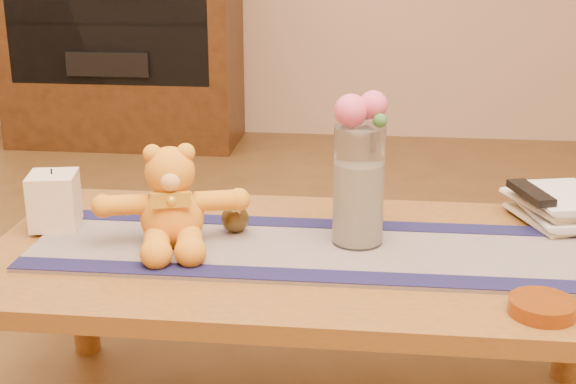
# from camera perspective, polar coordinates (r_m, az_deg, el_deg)

# --- Properties ---
(coffee_table_top) EXTENTS (1.40, 0.70, 0.04)m
(coffee_table_top) POSITION_cam_1_polar(r_m,az_deg,el_deg) (1.72, 1.66, -4.80)
(coffee_table_top) COLOR brown
(coffee_table_top) RESTS_ON floor
(table_leg_bl) EXTENTS (0.07, 0.07, 0.41)m
(table_leg_bl) POSITION_cam_1_polar(r_m,az_deg,el_deg) (2.21, -14.61, -6.30)
(table_leg_bl) COLOR brown
(table_leg_bl) RESTS_ON floor
(table_leg_br) EXTENTS (0.07, 0.07, 0.41)m
(table_leg_br) POSITION_cam_1_polar(r_m,az_deg,el_deg) (2.14, 19.82, -7.74)
(table_leg_br) COLOR brown
(table_leg_br) RESTS_ON floor
(persian_runner) EXTENTS (1.20, 0.36, 0.01)m
(persian_runner) POSITION_cam_1_polar(r_m,az_deg,el_deg) (1.71, 1.59, -4.15)
(persian_runner) COLOR #191A46
(persian_runner) RESTS_ON coffee_table_top
(runner_border_near) EXTENTS (1.20, 0.07, 0.00)m
(runner_border_near) POSITION_cam_1_polar(r_m,az_deg,el_deg) (1.57, 1.19, -6.02)
(runner_border_near) COLOR #15143C
(runner_border_near) RESTS_ON persian_runner
(runner_border_far) EXTENTS (1.20, 0.07, 0.00)m
(runner_border_far) POSITION_cam_1_polar(r_m,az_deg,el_deg) (1.84, 1.95, -2.26)
(runner_border_far) COLOR #15143C
(runner_border_far) RESTS_ON persian_runner
(teddy_bear) EXTENTS (0.37, 0.33, 0.21)m
(teddy_bear) POSITION_cam_1_polar(r_m,az_deg,el_deg) (1.71, -8.41, -0.37)
(teddy_bear) COLOR orange
(teddy_bear) RESTS_ON persian_runner
(pillar_candle) EXTENTS (0.12, 0.12, 0.13)m
(pillar_candle) POSITION_cam_1_polar(r_m,az_deg,el_deg) (1.88, -16.49, -0.58)
(pillar_candle) COLOR beige
(pillar_candle) RESTS_ON persian_runner
(candle_wick) EXTENTS (0.00, 0.00, 0.01)m
(candle_wick) POSITION_cam_1_polar(r_m,az_deg,el_deg) (1.86, -16.68, 1.43)
(candle_wick) COLOR black
(candle_wick) RESTS_ON pillar_candle
(glass_vase) EXTENTS (0.11, 0.11, 0.26)m
(glass_vase) POSITION_cam_1_polar(r_m,az_deg,el_deg) (1.69, 5.11, 0.47)
(glass_vase) COLOR silver
(glass_vase) RESTS_ON persian_runner
(potpourri_fill) EXTENTS (0.09, 0.09, 0.18)m
(potpourri_fill) POSITION_cam_1_polar(r_m,az_deg,el_deg) (1.71, 5.07, -0.78)
(potpourri_fill) COLOR beige
(potpourri_fill) RESTS_ON glass_vase
(rose_left) EXTENTS (0.07, 0.07, 0.07)m
(rose_left) POSITION_cam_1_polar(r_m,az_deg,el_deg) (1.64, 4.56, 5.87)
(rose_left) COLOR #DF4E72
(rose_left) RESTS_ON glass_vase
(rose_right) EXTENTS (0.06, 0.06, 0.06)m
(rose_right) POSITION_cam_1_polar(r_m,az_deg,el_deg) (1.65, 6.16, 6.27)
(rose_right) COLOR #DF4E72
(rose_right) RESTS_ON glass_vase
(blue_flower_back) EXTENTS (0.04, 0.04, 0.04)m
(blue_flower_back) POSITION_cam_1_polar(r_m,az_deg,el_deg) (1.69, 5.64, 5.93)
(blue_flower_back) COLOR #455797
(blue_flower_back) RESTS_ON glass_vase
(blue_flower_side) EXTENTS (0.04, 0.04, 0.04)m
(blue_flower_side) POSITION_cam_1_polar(r_m,az_deg,el_deg) (1.67, 4.24, 5.60)
(blue_flower_side) COLOR #455797
(blue_flower_side) RESTS_ON glass_vase
(leaf_sprig) EXTENTS (0.03, 0.03, 0.03)m
(leaf_sprig) POSITION_cam_1_polar(r_m,az_deg,el_deg) (1.63, 6.65, 5.14)
(leaf_sprig) COLOR #33662D
(leaf_sprig) RESTS_ON glass_vase
(bronze_ball) EXTENTS (0.08, 0.08, 0.06)m
(bronze_ball) POSITION_cam_1_polar(r_m,az_deg,el_deg) (1.78, -3.83, -1.93)
(bronze_ball) COLOR #483818
(bronze_ball) RESTS_ON persian_runner
(book_bottom) EXTENTS (0.23, 0.27, 0.02)m
(book_bottom) POSITION_cam_1_polar(r_m,az_deg,el_deg) (1.92, 16.74, -2.06)
(book_bottom) COLOR beige
(book_bottom) RESTS_ON coffee_table_top
(book_lower) EXTENTS (0.21, 0.25, 0.02)m
(book_lower) POSITION_cam_1_polar(r_m,az_deg,el_deg) (1.92, 16.98, -1.56)
(book_lower) COLOR beige
(book_lower) RESTS_ON book_bottom
(book_upper) EXTENTS (0.24, 0.27, 0.02)m
(book_upper) POSITION_cam_1_polar(r_m,az_deg,el_deg) (1.91, 16.65, -0.98)
(book_upper) COLOR beige
(book_upper) RESTS_ON book_lower
(book_top) EXTENTS (0.21, 0.26, 0.02)m
(book_top) POSITION_cam_1_polar(r_m,az_deg,el_deg) (1.90, 17.03, -0.47)
(book_top) COLOR beige
(book_top) RESTS_ON book_upper
(tv_remote) EXTENTS (0.09, 0.17, 0.02)m
(tv_remote) POSITION_cam_1_polar(r_m,az_deg,el_deg) (1.89, 17.08, -0.05)
(tv_remote) COLOR black
(tv_remote) RESTS_ON book_top
(amber_dish) EXTENTS (0.14, 0.14, 0.03)m
(amber_dish) POSITION_cam_1_polar(r_m,az_deg,el_deg) (1.51, 17.85, -7.90)
(amber_dish) COLOR #BF5914
(amber_dish) RESTS_ON coffee_table_top
(media_cabinet) EXTENTS (1.20, 0.50, 1.10)m
(media_cabinet) POSITION_cam_1_polar(r_m,az_deg,el_deg) (4.30, -11.85, 10.71)
(media_cabinet) COLOR black
(media_cabinet) RESTS_ON floor
(cabinet_cavity) EXTENTS (1.02, 0.03, 0.61)m
(cabinet_cavity) POSITION_cam_1_polar(r_m,az_deg,el_deg) (4.07, -12.97, 11.76)
(cabinet_cavity) COLOR black
(cabinet_cavity) RESTS_ON media_cabinet
(cabinet_shelf) EXTENTS (1.02, 0.20, 0.02)m
(cabinet_shelf) POSITION_cam_1_polar(r_m,az_deg,el_deg) (4.15, -12.59, 11.91)
(cabinet_shelf) COLOR black
(cabinet_shelf) RESTS_ON media_cabinet
(stereo_lower) EXTENTS (0.42, 0.28, 0.12)m
(stereo_lower) POSITION_cam_1_polar(r_m,az_deg,el_deg) (4.19, -12.31, 9.26)
(stereo_lower) COLOR black
(stereo_lower) RESTS_ON media_cabinet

